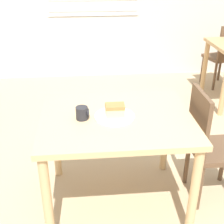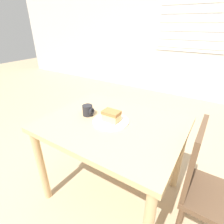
{
  "view_description": "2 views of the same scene",
  "coord_description": "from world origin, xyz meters",
  "px_view_note": "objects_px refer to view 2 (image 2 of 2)",
  "views": [
    {
      "loc": [
        -0.33,
        -1.71,
        1.74
      ],
      "look_at": [
        -0.15,
        0.2,
        0.77
      ],
      "focal_mm": 50.0,
      "sensor_mm": 36.0,
      "label": 1
    },
    {
      "loc": [
        0.49,
        -0.81,
        1.42
      ],
      "look_at": [
        -0.15,
        0.18,
        0.82
      ],
      "focal_mm": 28.0,
      "sensor_mm": 36.0,
      "label": 2
    }
  ],
  "objects_px": {
    "plate": "(111,121)",
    "cake_slice": "(111,116)",
    "dining_table_near": "(113,133)",
    "chair_near_window": "(205,187)",
    "coffee_mug": "(88,110)"
  },
  "relations": [
    {
      "from": "coffee_mug",
      "to": "chair_near_window",
      "type": "bearing_deg",
      "value": 1.71
    },
    {
      "from": "cake_slice",
      "to": "plate",
      "type": "bearing_deg",
      "value": -118.72
    },
    {
      "from": "chair_near_window",
      "to": "plate",
      "type": "relative_size",
      "value": 3.31
    },
    {
      "from": "chair_near_window",
      "to": "coffee_mug",
      "type": "bearing_deg",
      "value": 91.71
    },
    {
      "from": "dining_table_near",
      "to": "chair_near_window",
      "type": "height_order",
      "value": "chair_near_window"
    },
    {
      "from": "chair_near_window",
      "to": "plate",
      "type": "bearing_deg",
      "value": 91.88
    },
    {
      "from": "dining_table_near",
      "to": "cake_slice",
      "type": "relative_size",
      "value": 8.07
    },
    {
      "from": "plate",
      "to": "coffee_mug",
      "type": "height_order",
      "value": "coffee_mug"
    },
    {
      "from": "plate",
      "to": "cake_slice",
      "type": "xyz_separation_m",
      "value": [
        0.0,
        0.0,
        0.05
      ]
    },
    {
      "from": "dining_table_near",
      "to": "cake_slice",
      "type": "bearing_deg",
      "value": -139.31
    },
    {
      "from": "chair_near_window",
      "to": "cake_slice",
      "type": "distance_m",
      "value": 0.78
    },
    {
      "from": "dining_table_near",
      "to": "plate",
      "type": "height_order",
      "value": "plate"
    },
    {
      "from": "dining_table_near",
      "to": "coffee_mug",
      "type": "distance_m",
      "value": 0.27
    },
    {
      "from": "chair_near_window",
      "to": "coffee_mug",
      "type": "distance_m",
      "value": 0.98
    },
    {
      "from": "dining_table_near",
      "to": "plate",
      "type": "relative_size",
      "value": 3.81
    }
  ]
}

